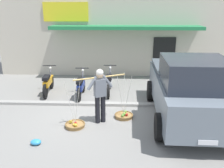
{
  "coord_description": "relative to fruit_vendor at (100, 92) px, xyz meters",
  "views": [
    {
      "loc": [
        0.81,
        -7.41,
        3.41
      ],
      "look_at": [
        0.49,
        0.6,
        0.85
      ],
      "focal_mm": 38.61,
      "sensor_mm": 36.0,
      "label": 1
    }
  ],
  "objects": [
    {
      "name": "fruit_vendor",
      "position": [
        0.0,
        0.0,
        0.0
      ],
      "size": [
        1.48,
        0.74,
        1.7
      ],
      "color": "black",
      "rests_on": "ground"
    },
    {
      "name": "motorcycle_second_in_row",
      "position": [
        -0.94,
        2.14,
        -0.52
      ],
      "size": [
        0.54,
        1.82,
        1.09
      ],
      "color": "black",
      "rests_on": "ground"
    },
    {
      "name": "motorcycle_nearest_shop",
      "position": [
        -2.37,
        2.52,
        -0.52
      ],
      "size": [
        0.54,
        1.82,
        1.09
      ],
      "color": "black",
      "rests_on": "ground"
    },
    {
      "name": "sidewalk_curb",
      "position": [
        -0.18,
        1.34,
        -0.93
      ],
      "size": [
        20.0,
        0.24,
        0.1
      ],
      "primitive_type": "cube",
      "color": "gray",
      "rests_on": "ground"
    },
    {
      "name": "ground_plane",
      "position": [
        -0.18,
        0.64,
        -0.98
      ],
      "size": [
        90.0,
        90.0,
        0.0
      ],
      "primitive_type": "plane",
      "color": "gray"
    },
    {
      "name": "fruit_basket_left_side",
      "position": [
        -0.73,
        -0.35,
        -0.9
      ],
      "size": [
        0.61,
        0.61,
        1.45
      ],
      "color": "#9E7542",
      "rests_on": "ground"
    },
    {
      "name": "storefront_building",
      "position": [
        0.82,
        7.85,
        1.12
      ],
      "size": [
        13.0,
        6.0,
        4.2
      ],
      "color": "beige",
      "rests_on": "ground"
    },
    {
      "name": "parked_truck",
      "position": [
        2.67,
        0.3,
        0.05
      ],
      "size": [
        2.27,
        4.76,
        2.1
      ],
      "color": "slate",
      "rests_on": "ground"
    },
    {
      "name": "motorcycle_third_in_row",
      "position": [
        0.14,
        2.66,
        -0.52
      ],
      "size": [
        0.54,
        1.82,
        1.09
      ],
      "color": "black",
      "rests_on": "ground"
    },
    {
      "name": "fruit_basket_right_side",
      "position": [
        0.73,
        0.35,
        -0.9
      ],
      "size": [
        0.61,
        0.61,
        1.45
      ],
      "color": "#9E7542",
      "rests_on": "ground"
    },
    {
      "name": "plastic_litter_bag",
      "position": [
        -1.57,
        -1.36,
        -0.91
      ],
      "size": [
        0.28,
        0.22,
        0.14
      ],
      "primitive_type": "ellipsoid",
      "color": "#3393D1",
      "rests_on": "ground"
    }
  ]
}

